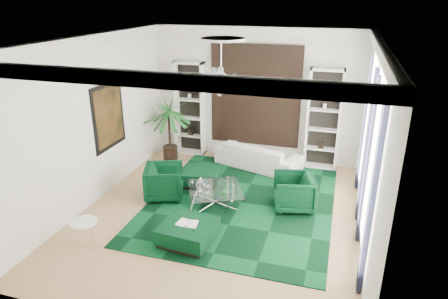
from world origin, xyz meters
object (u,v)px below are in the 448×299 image
(sofa, at_px, (258,156))
(side_table, at_px, (85,233))
(ottoman_side, at_px, (201,177))
(armchair_left, at_px, (164,182))
(palm, at_px, (169,120))
(coffee_table, at_px, (215,197))
(ottoman_front, at_px, (188,232))
(armchair_right, at_px, (294,192))

(sofa, height_order, side_table, sofa)
(sofa, distance_m, ottoman_side, 1.88)
(ottoman_side, relative_size, side_table, 1.73)
(armchair_left, distance_m, palm, 2.55)
(armchair_left, relative_size, palm, 0.37)
(coffee_table, relative_size, ottoman_front, 1.20)
(armchair_right, xyz_separation_m, palm, (-3.90, 1.91, 0.79))
(side_table, bearing_deg, armchair_left, 73.91)
(armchair_left, height_order, palm, palm)
(sofa, height_order, coffee_table, sofa)
(ottoman_side, relative_size, palm, 0.38)
(sofa, distance_m, armchair_left, 2.99)
(coffee_table, xyz_separation_m, ottoman_side, (-0.69, 0.97, -0.01))
(coffee_table, xyz_separation_m, ottoman_front, (-0.07, -1.55, -0.01))
(side_table, distance_m, palm, 4.63)
(sofa, relative_size, ottoman_side, 2.66)
(side_table, bearing_deg, sofa, 62.49)
(ottoman_side, xyz_separation_m, palm, (-1.45, 1.33, 1.00))
(coffee_table, height_order, ottoman_side, coffee_table)
(armchair_right, height_order, palm, palm)
(sofa, relative_size, ottoman_front, 2.39)
(sofa, xyz_separation_m, armchair_left, (-1.78, -2.41, 0.06))
(sofa, xyz_separation_m, ottoman_side, (-1.18, -1.46, -0.15))
(armchair_left, height_order, armchair_right, same)
(armchair_right, distance_m, side_table, 4.53)
(ottoman_side, height_order, side_table, side_table)
(coffee_table, distance_m, ottoman_side, 1.20)
(armchair_right, xyz_separation_m, side_table, (-3.70, -2.61, -0.16))
(ottoman_side, distance_m, palm, 2.21)
(ottoman_side, xyz_separation_m, side_table, (-1.25, -3.20, 0.05))
(sofa, distance_m, side_table, 5.26)
(armchair_right, bearing_deg, armchair_left, -97.45)
(ottoman_front, bearing_deg, ottoman_side, 103.86)
(armchair_right, xyz_separation_m, ottoman_side, (-2.44, 0.59, -0.21))
(armchair_right, bearing_deg, side_table, -68.82)
(armchair_left, relative_size, ottoman_front, 0.89)
(ottoman_side, relative_size, ottoman_front, 0.90)
(ottoman_side, bearing_deg, armchair_right, -13.52)
(sofa, bearing_deg, armchair_right, 139.71)
(palm, bearing_deg, ottoman_side, -42.40)
(ottoman_front, bearing_deg, side_table, -160.12)
(coffee_table, relative_size, side_table, 2.31)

